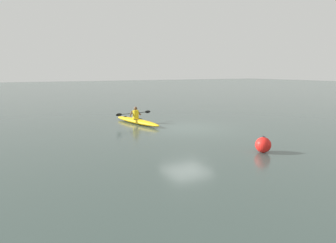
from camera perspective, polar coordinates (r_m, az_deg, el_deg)
name	(u,v)px	position (r m, az deg, el deg)	size (l,w,h in m)	color
ground_plane	(187,128)	(17.02, 3.45, -1.21)	(160.00, 160.00, 0.00)	#384742
kayak	(137,121)	(18.48, -5.72, 0.07)	(1.35, 4.32, 0.30)	#EAB214
kayaker	(135,114)	(18.54, -5.99, 1.46)	(2.41, 0.63, 0.70)	yellow
mooring_buoy_channel_marker	(263,145)	(12.45, 17.06, -4.12)	(0.60, 0.60, 0.64)	red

